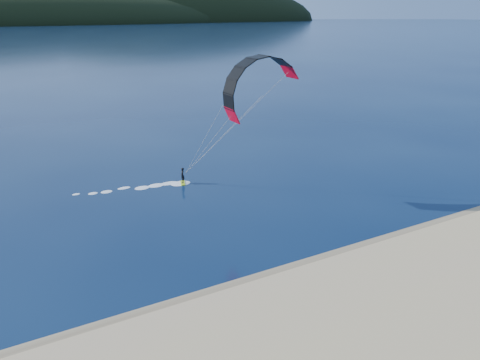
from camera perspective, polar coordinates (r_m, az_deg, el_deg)
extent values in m
plane|color=#071634|center=(25.42, 6.41, -18.77)|extent=(1800.00, 1800.00, 0.00)
cube|color=olive|center=(28.42, 1.14, -13.71)|extent=(220.00, 2.50, 0.10)
ellipsoid|color=black|center=(822.20, -9.58, 19.30)|extent=(600.00, 240.00, 140.00)
cube|color=#B9DC19|center=(45.02, -7.30, -0.38)|extent=(0.78, 1.34, 0.07)
imported|color=black|center=(44.74, -7.35, 0.59)|extent=(0.54, 0.66, 1.57)
cylinder|color=gray|center=(41.36, -2.40, 5.47)|extent=(0.02, 0.02, 11.49)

